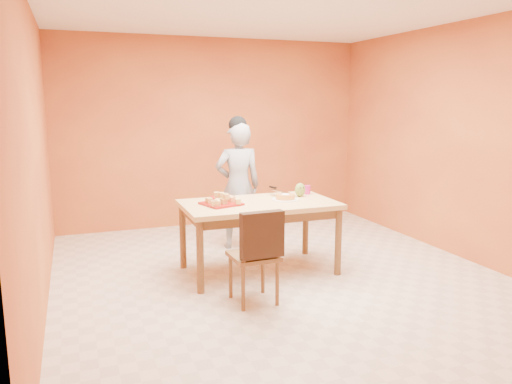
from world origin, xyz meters
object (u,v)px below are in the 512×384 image
object	(u,v)px
magenta_glass	(307,190)
red_dinner_plate	(223,197)
dining_chair	(254,254)
egg_ornament	(300,190)
pastry_platter	(221,204)
dining_table	(259,211)
sponge_cake	(285,197)
checker_tin	(303,191)
person	(238,186)

from	to	relation	value
magenta_glass	red_dinner_plate	bearing A→B (deg)	173.23
dining_chair	egg_ornament	distance (m)	1.32
pastry_platter	red_dinner_plate	world-z (taller)	pastry_platter
dining_table	sponge_cake	size ratio (longest dim) A/B	7.69
red_dinner_plate	magenta_glass	size ratio (longest dim) A/B	2.68
pastry_platter	red_dinner_plate	xyz separation A→B (m)	(0.12, 0.34, -0.00)
egg_ornament	checker_tin	distance (m)	0.26
red_dinner_plate	sponge_cake	size ratio (longest dim) A/B	1.29
person	pastry_platter	bearing A→B (deg)	68.18
dining_chair	egg_ornament	bearing A→B (deg)	43.88
egg_ornament	magenta_glass	distance (m)	0.17
checker_tin	red_dinner_plate	bearing A→B (deg)	180.00
dining_table	egg_ornament	bearing A→B (deg)	14.18
dining_table	red_dinner_plate	distance (m)	0.47
red_dinner_plate	egg_ornament	size ratio (longest dim) A/B	1.77
red_dinner_plate	sponge_cake	world-z (taller)	sponge_cake
dining_table	red_dinner_plate	size ratio (longest dim) A/B	5.97
pastry_platter	red_dinner_plate	size ratio (longest dim) A/B	1.30
pastry_platter	magenta_glass	xyz separation A→B (m)	(1.09, 0.22, 0.04)
dining_chair	checker_tin	world-z (taller)	dining_chair
sponge_cake	magenta_glass	xyz separation A→B (m)	(0.37, 0.23, 0.01)
red_dinner_plate	sponge_cake	bearing A→B (deg)	-29.85
dining_table	pastry_platter	size ratio (longest dim) A/B	4.59
person	checker_tin	distance (m)	0.84
dining_table	egg_ornament	distance (m)	0.58
sponge_cake	red_dinner_plate	bearing A→B (deg)	150.15
red_dinner_plate	checker_tin	bearing A→B (deg)	0.00
dining_chair	magenta_glass	bearing A→B (deg)	42.57
egg_ornament	pastry_platter	bearing A→B (deg)	-166.34
checker_tin	person	bearing A→B (deg)	135.46
egg_ornament	person	bearing A→B (deg)	126.06
person	red_dinner_plate	bearing A→B (deg)	63.92
pastry_platter	magenta_glass	bearing A→B (deg)	11.50
dining_chair	checker_tin	bearing A→B (deg)	45.66
magenta_glass	dining_chair	bearing A→B (deg)	-135.21
person	egg_ornament	xyz separation A→B (m)	(0.46, -0.80, 0.06)
person	sponge_cake	bearing A→B (deg)	109.57
dining_chair	person	world-z (taller)	person
dining_chair	pastry_platter	world-z (taller)	dining_chair
magenta_glass	dining_table	bearing A→B (deg)	-160.95
magenta_glass	checker_tin	xyz separation A→B (m)	(0.00, 0.12, -0.04)
dining_chair	red_dinner_plate	world-z (taller)	dining_chair
dining_chair	pastry_platter	size ratio (longest dim) A/B	2.53
egg_ornament	dining_table	bearing A→B (deg)	-159.56
magenta_glass	person	bearing A→B (deg)	130.38
dining_table	egg_ornament	world-z (taller)	egg_ornament
person	egg_ornament	bearing A→B (deg)	125.76
dining_chair	person	bearing A→B (deg)	74.16
sponge_cake	checker_tin	world-z (taller)	sponge_cake
sponge_cake	egg_ornament	distance (m)	0.27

